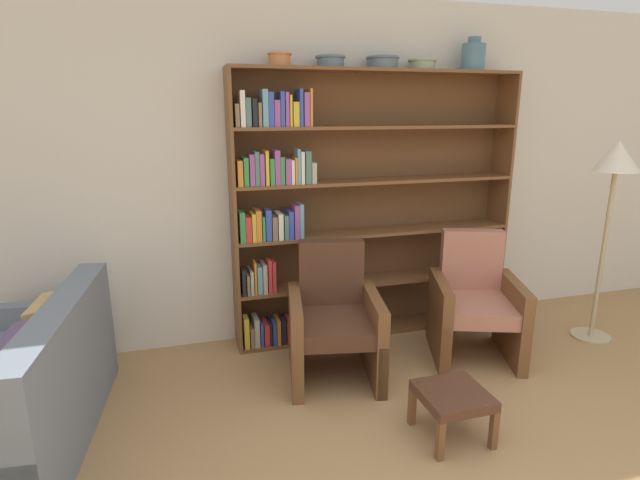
# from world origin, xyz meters

# --- Properties ---
(wall_back) EXTENTS (12.00, 0.06, 2.75)m
(wall_back) POSITION_xyz_m (0.00, 2.52, 1.38)
(wall_back) COLOR silver
(wall_back) RESTS_ON ground
(bookshelf) EXTENTS (2.39, 0.30, 2.20)m
(bookshelf) POSITION_xyz_m (-0.00, 2.34, 1.11)
(bookshelf) COLOR brown
(bookshelf) RESTS_ON ground
(bowl_cream) EXTENTS (0.18, 0.18, 0.10)m
(bowl_cream) POSITION_xyz_m (-0.56, 2.33, 2.25)
(bowl_cream) COLOR #C67547
(bowl_cream) RESTS_ON bookshelf
(bowl_brass) EXTENTS (0.23, 0.23, 0.09)m
(bowl_brass) POSITION_xyz_m (-0.17, 2.33, 2.25)
(bowl_brass) COLOR slate
(bowl_brass) RESTS_ON bookshelf
(bowl_slate) EXTENTS (0.26, 0.26, 0.09)m
(bowl_slate) POSITION_xyz_m (0.26, 2.33, 2.25)
(bowl_slate) COLOR slate
(bowl_slate) RESTS_ON bookshelf
(bowl_stoneware) EXTENTS (0.23, 0.23, 0.08)m
(bowl_stoneware) POSITION_xyz_m (0.60, 2.33, 2.25)
(bowl_stoneware) COLOR gray
(bowl_stoneware) RESTS_ON bookshelf
(vase_tall) EXTENTS (0.19, 0.19, 0.26)m
(vase_tall) POSITION_xyz_m (1.06, 2.33, 2.31)
(vase_tall) COLOR slate
(vase_tall) RESTS_ON bookshelf
(couch) EXTENTS (0.96, 1.66, 0.84)m
(couch) POSITION_xyz_m (-2.29, 1.44, 0.30)
(couch) COLOR slate
(couch) RESTS_ON ground
(armchair_leather) EXTENTS (0.76, 0.79, 0.96)m
(armchair_leather) POSITION_xyz_m (-0.33, 1.70, 0.41)
(armchair_leather) COLOR brown
(armchair_leather) RESTS_ON ground
(armchair_cushioned) EXTENTS (0.83, 0.86, 0.96)m
(armchair_cushioned) POSITION_xyz_m (0.83, 1.70, 0.41)
(armchair_cushioned) COLOR brown
(armchair_cushioned) RESTS_ON ground
(floor_lamp) EXTENTS (0.35, 0.35, 1.66)m
(floor_lamp) POSITION_xyz_m (1.98, 1.65, 1.41)
(floor_lamp) COLOR tan
(floor_lamp) RESTS_ON ground
(footstool) EXTENTS (0.38, 0.38, 0.30)m
(footstool) POSITION_xyz_m (0.12, 0.80, 0.25)
(footstool) COLOR brown
(footstool) RESTS_ON ground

